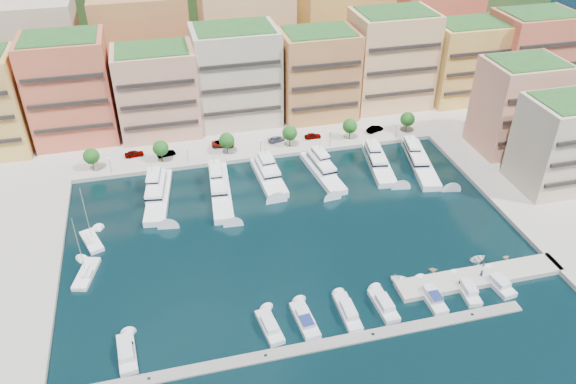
# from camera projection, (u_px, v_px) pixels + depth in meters

# --- Properties ---
(ground) EXTENTS (400.00, 400.00, 0.00)m
(ground) POSITION_uv_depth(u_px,v_px,m) (292.00, 232.00, 114.99)
(ground) COLOR black
(ground) RESTS_ON ground
(north_quay) EXTENTS (220.00, 64.00, 2.00)m
(north_quay) POSITION_uv_depth(u_px,v_px,m) (240.00, 107.00, 165.01)
(north_quay) COLOR #9E998E
(north_quay) RESTS_ON ground
(hillside) EXTENTS (240.00, 40.00, 58.00)m
(hillside) POSITION_uv_depth(u_px,v_px,m) (217.00, 52.00, 203.74)
(hillside) COLOR #1D3716
(hillside) RESTS_ON ground
(south_pontoon) EXTENTS (72.00, 2.20, 0.35)m
(south_pontoon) POSITION_uv_depth(u_px,v_px,m) (320.00, 346.00, 90.18)
(south_pontoon) COLOR gray
(south_pontoon) RESTS_ON ground
(finger_pier) EXTENTS (32.00, 5.00, 2.00)m
(finger_pier) POSITION_uv_depth(u_px,v_px,m) (479.00, 279.00, 103.30)
(finger_pier) COLOR #9E998E
(finger_pier) RESTS_ON ground
(apartment_1) EXTENTS (20.00, 16.50, 26.80)m
(apartment_1) POSITION_uv_depth(u_px,v_px,m) (70.00, 89.00, 140.10)
(apartment_1) COLOR #DC5F49
(apartment_1) RESTS_ON north_quay
(apartment_2) EXTENTS (20.00, 15.50, 22.80)m
(apartment_2) POSITION_uv_depth(u_px,v_px,m) (157.00, 91.00, 143.84)
(apartment_2) COLOR tan
(apartment_2) RESTS_ON north_quay
(apartment_3) EXTENTS (22.00, 16.50, 25.80)m
(apartment_3) POSITION_uv_depth(u_px,v_px,m) (236.00, 75.00, 148.86)
(apartment_3) COLOR beige
(apartment_3) RESTS_ON north_quay
(apartment_4) EXTENTS (20.00, 15.50, 23.80)m
(apartment_4) POSITION_uv_depth(u_px,v_px,m) (318.00, 74.00, 152.25)
(apartment_4) COLOR #BC8F46
(apartment_4) RESTS_ON north_quay
(apartment_5) EXTENTS (22.00, 16.50, 26.80)m
(apartment_5) POSITION_uv_depth(u_px,v_px,m) (391.00, 59.00, 157.48)
(apartment_5) COLOR #E7AA7A
(apartment_5) RESTS_ON north_quay
(apartment_6) EXTENTS (20.00, 15.50, 22.80)m
(apartment_6) POSITION_uv_depth(u_px,v_px,m) (464.00, 62.00, 161.42)
(apartment_6) COLOR #E8C655
(apartment_6) RESTS_ON north_quay
(apartment_7) EXTENTS (22.00, 16.50, 24.80)m
(apartment_7) POSITION_uv_depth(u_px,v_px,m) (530.00, 55.00, 163.29)
(apartment_7) COLOR #DC5F49
(apartment_7) RESTS_ON north_quay
(apartment_east_a) EXTENTS (18.00, 14.50, 22.80)m
(apartment_east_a) POSITION_uv_depth(u_px,v_px,m) (518.00, 105.00, 136.81)
(apartment_east_a) COLOR tan
(apartment_east_a) RESTS_ON east_quay
(apartment_east_b) EXTENTS (18.00, 14.50, 20.80)m
(apartment_east_b) POSITION_uv_depth(u_px,v_px,m) (564.00, 144.00, 122.84)
(apartment_east_b) COLOR beige
(apartment_east_b) RESTS_ON east_quay
(backblock_0) EXTENTS (26.00, 18.00, 30.00)m
(backblock_0) POSITION_uv_depth(u_px,v_px,m) (33.00, 56.00, 154.70)
(backblock_0) COLOR beige
(backblock_0) RESTS_ON north_quay
(backblock_1) EXTENTS (26.00, 18.00, 30.00)m
(backblock_1) POSITION_uv_depth(u_px,v_px,m) (144.00, 47.00, 160.76)
(backblock_1) COLOR #BC8F46
(backblock_1) RESTS_ON north_quay
(backblock_2) EXTENTS (26.00, 18.00, 30.00)m
(backblock_2) POSITION_uv_depth(u_px,v_px,m) (247.00, 39.00, 166.82)
(backblock_2) COLOR #E7AA7A
(backblock_2) RESTS_ON north_quay
(backblock_3) EXTENTS (26.00, 18.00, 30.00)m
(backblock_3) POSITION_uv_depth(u_px,v_px,m) (342.00, 31.00, 172.88)
(backblock_3) COLOR #E8C655
(backblock_3) RESTS_ON north_quay
(backblock_4) EXTENTS (26.00, 18.00, 30.00)m
(backblock_4) POSITION_uv_depth(u_px,v_px,m) (432.00, 24.00, 178.94)
(backblock_4) COLOR #DC5F49
(backblock_4) RESTS_ON north_quay
(tree_0) EXTENTS (3.80, 3.80, 5.65)m
(tree_0) POSITION_uv_depth(u_px,v_px,m) (91.00, 156.00, 131.30)
(tree_0) COLOR #473323
(tree_0) RESTS_ON north_quay
(tree_1) EXTENTS (3.80, 3.80, 5.65)m
(tree_1) POSITION_uv_depth(u_px,v_px,m) (161.00, 148.00, 134.54)
(tree_1) COLOR #473323
(tree_1) RESTS_ON north_quay
(tree_2) EXTENTS (3.80, 3.80, 5.65)m
(tree_2) POSITION_uv_depth(u_px,v_px,m) (227.00, 140.00, 137.77)
(tree_2) COLOR #473323
(tree_2) RESTS_ON north_quay
(tree_3) EXTENTS (3.80, 3.80, 5.65)m
(tree_3) POSITION_uv_depth(u_px,v_px,m) (290.00, 133.00, 141.00)
(tree_3) COLOR #473323
(tree_3) RESTS_ON north_quay
(tree_4) EXTENTS (3.80, 3.80, 5.65)m
(tree_4) POSITION_uv_depth(u_px,v_px,m) (350.00, 126.00, 144.23)
(tree_4) COLOR #473323
(tree_4) RESTS_ON north_quay
(tree_5) EXTENTS (3.80, 3.80, 5.65)m
(tree_5) POSITION_uv_depth(u_px,v_px,m) (408.00, 119.00, 147.47)
(tree_5) COLOR #473323
(tree_5) RESTS_ON north_quay
(lamppost_0) EXTENTS (0.30, 0.30, 4.20)m
(lamppost_0) POSITION_uv_depth(u_px,v_px,m) (109.00, 162.00, 130.76)
(lamppost_0) COLOR black
(lamppost_0) RESTS_ON north_quay
(lamppost_1) EXTENTS (0.30, 0.30, 4.20)m
(lamppost_1) POSITION_uv_depth(u_px,v_px,m) (187.00, 153.00, 134.40)
(lamppost_1) COLOR black
(lamppost_1) RESTS_ON north_quay
(lamppost_2) EXTENTS (0.30, 0.30, 4.20)m
(lamppost_2) POSITION_uv_depth(u_px,v_px,m) (261.00, 144.00, 138.04)
(lamppost_2) COLOR black
(lamppost_2) RESTS_ON north_quay
(lamppost_3) EXTENTS (0.30, 0.30, 4.20)m
(lamppost_3) POSITION_uv_depth(u_px,v_px,m) (330.00, 136.00, 141.68)
(lamppost_3) COLOR black
(lamppost_3) RESTS_ON north_quay
(lamppost_4) EXTENTS (0.30, 0.30, 4.20)m
(lamppost_4) POSITION_uv_depth(u_px,v_px,m) (396.00, 128.00, 145.31)
(lamppost_4) COLOR black
(lamppost_4) RESTS_ON north_quay
(yacht_1) EXTENTS (7.48, 21.30, 7.30)m
(yacht_1) POSITION_uv_depth(u_px,v_px,m) (158.00, 194.00, 124.81)
(yacht_1) COLOR white
(yacht_1) RESTS_ON ground
(yacht_2) EXTENTS (6.00, 23.49, 7.30)m
(yacht_2) POSITION_uv_depth(u_px,v_px,m) (220.00, 187.00, 126.68)
(yacht_2) COLOR white
(yacht_2) RESTS_ON ground
(yacht_3) EXTENTS (5.73, 17.20, 7.30)m
(yacht_3) POSITION_uv_depth(u_px,v_px,m) (268.00, 174.00, 131.37)
(yacht_3) COLOR white
(yacht_3) RESTS_ON ground
(yacht_4) EXTENTS (6.34, 19.49, 7.30)m
(yacht_4) POSITION_uv_depth(u_px,v_px,m) (322.00, 170.00, 133.20)
(yacht_4) COLOR white
(yacht_4) RESTS_ON ground
(yacht_5) EXTENTS (7.25, 19.22, 7.30)m
(yacht_5) POSITION_uv_depth(u_px,v_px,m) (378.00, 162.00, 136.21)
(yacht_5) COLOR white
(yacht_5) RESTS_ON ground
(yacht_6) EXTENTS (8.66, 22.98, 7.30)m
(yacht_6) POSITION_uv_depth(u_px,v_px,m) (419.00, 160.00, 136.82)
(yacht_6) COLOR white
(yacht_6) RESTS_ON ground
(cruiser_0) EXTENTS (3.32, 8.24, 2.55)m
(cruiser_0) POSITION_uv_depth(u_px,v_px,m) (127.00, 354.00, 88.16)
(cruiser_0) COLOR silver
(cruiser_0) RESTS_ON ground
(cruiser_3) EXTENTS (3.63, 8.14, 2.55)m
(cruiser_3) POSITION_uv_depth(u_px,v_px,m) (270.00, 327.00, 92.81)
(cruiser_3) COLOR silver
(cruiser_3) RESTS_ON ground
(cruiser_4) EXTENTS (3.40, 8.69, 2.66)m
(cruiser_4) POSITION_uv_depth(u_px,v_px,m) (305.00, 320.00, 94.00)
(cruiser_4) COLOR silver
(cruiser_4) RESTS_ON ground
(cruiser_5) EXTENTS (2.54, 8.88, 2.55)m
(cruiser_5) POSITION_uv_depth(u_px,v_px,m) (348.00, 312.00, 95.55)
(cruiser_5) COLOR silver
(cruiser_5) RESTS_ON ground
(cruiser_6) EXTENTS (3.05, 8.10, 2.55)m
(cruiser_6) POSITION_uv_depth(u_px,v_px,m) (384.00, 306.00, 96.89)
(cruiser_6) COLOR silver
(cruiser_6) RESTS_ON ground
(cruiser_7) EXTENTS (2.71, 8.52, 2.66)m
(cruiser_7) POSITION_uv_depth(u_px,v_px,m) (431.00, 297.00, 98.66)
(cruiser_7) COLOR silver
(cruiser_7) RESTS_ON ground
(cruiser_8) EXTENTS (3.14, 8.13, 2.55)m
(cruiser_8) POSITION_uv_depth(u_px,v_px,m) (467.00, 290.00, 100.09)
(cruiser_8) COLOR silver
(cruiser_8) RESTS_ON ground
(cruiser_9) EXTENTS (3.62, 7.50, 2.55)m
(cruiser_9) POSITION_uv_depth(u_px,v_px,m) (498.00, 284.00, 101.37)
(cruiser_9) COLOR silver
(cruiser_9) RESTS_ON ground
(sailboat_1) EXTENTS (5.03, 9.03, 13.20)m
(sailboat_1) POSITION_uv_depth(u_px,v_px,m) (87.00, 274.00, 103.85)
(sailboat_1) COLOR white
(sailboat_1) RESTS_ON ground
(sailboat_2) EXTENTS (5.16, 8.25, 13.20)m
(sailboat_2) POSITION_uv_depth(u_px,v_px,m) (92.00, 242.00, 111.86)
(sailboat_2) COLOR white
(sailboat_2) RESTS_ON ground
(tender_0) EXTENTS (4.53, 4.00, 0.78)m
(tender_0) POSITION_uv_depth(u_px,v_px,m) (401.00, 279.00, 102.63)
(tender_0) COLOR white
(tender_0) RESTS_ON ground
(tender_2) EXTENTS (4.14, 3.42, 0.74)m
(tender_2) POSITION_uv_depth(u_px,v_px,m) (478.00, 259.00, 107.40)
(tender_2) COLOR silver
(tender_2) RESTS_ON ground
(tender_3) EXTENTS (1.51, 1.32, 0.76)m
(tender_3) POSITION_uv_depth(u_px,v_px,m) (506.00, 257.00, 107.84)
(tender_3) COLOR beige
(tender_3) RESTS_ON ground
(tender_1) EXTENTS (2.10, 1.95, 0.90)m
(tender_1) POSITION_uv_depth(u_px,v_px,m) (433.00, 269.00, 104.79)
(tender_1) COLOR beige
(tender_1) RESTS_ON ground
(car_0) EXTENTS (4.76, 2.31, 1.57)m
(car_0) POSITION_uv_depth(u_px,v_px,m) (134.00, 154.00, 138.29)
(car_0) COLOR gray
(car_0) RESTS_ON north_quay
(car_1) EXTENTS (4.76, 2.61, 1.49)m
(car_1) POSITION_uv_depth(u_px,v_px,m) (166.00, 153.00, 138.43)
(car_1) COLOR gray
(car_1) RESTS_ON north_quay
(car_2) EXTENTS (6.13, 3.71, 1.59)m
(car_2) POSITION_uv_depth(u_px,v_px,m) (223.00, 144.00, 142.51)
(car_2) COLOR gray
(car_2) RESTS_ON north_quay
(car_3) EXTENTS (4.97, 3.04, 1.35)m
(car_3) POSITION_uv_depth(u_px,v_px,m) (277.00, 139.00, 144.74)
(car_3) COLOR gray
(car_3) RESTS_ON north_quay
(car_4) EXTENTS (4.32, 1.74, 1.47)m
(car_4) POSITION_uv_depth(u_px,v_px,m) (313.00, 136.00, 146.15)
(car_4) COLOR gray
(car_4) RESTS_ON north_quay
(car_5) EXTENTS (5.06, 3.18, 1.57)m
(car_5) POSITION_uv_depth(u_px,v_px,m) (375.00, 129.00, 149.24)
(car_5) COLOR gray
(car_5) RESTS_ON north_quay
(person_0) EXTENTS (0.70, 0.66, 1.61)m
(person_0) POSITION_uv_depth(u_px,v_px,m) (481.00, 273.00, 101.89)
(person_0) COLOR #27324F
(person_0) RESTS_ON finger_pier
(person_1) EXTENTS (0.93, 0.85, 1.56)m
(person_1) POSITION_uv_depth(u_px,v_px,m) (484.00, 263.00, 104.27)
(person_1) COLOR #443029
(person_1) RESTS_ON finger_pier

